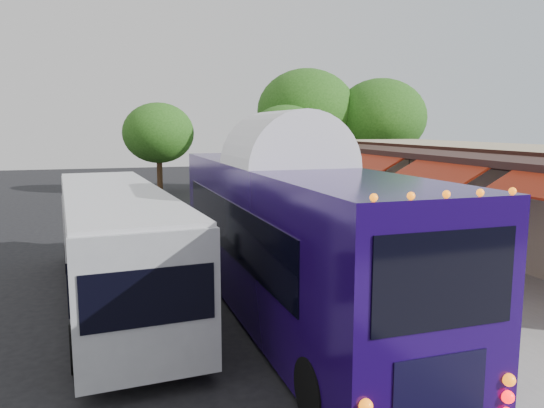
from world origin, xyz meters
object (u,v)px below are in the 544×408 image
object	(u,v)px
coach_bus	(286,230)
sign_board	(400,234)
city_bus	(115,241)
ped_d	(305,195)
ped_c	(329,245)
ped_b	(501,286)
ped_a	(306,227)

from	to	relation	value
coach_bus	sign_board	bearing A→B (deg)	33.99
city_bus	coach_bus	bearing A→B (deg)	-34.20
ped_d	city_bus	bearing A→B (deg)	44.96
coach_bus	ped_c	distance (m)	3.27
ped_d	ped_b	bearing A→B (deg)	82.73
ped_b	city_bus	bearing A→B (deg)	-41.47
ped_a	city_bus	bearing A→B (deg)	-153.16
ped_c	sign_board	xyz separation A→B (m)	(2.90, 1.17, -0.09)
ped_c	ped_a	bearing A→B (deg)	-105.28
ped_c	sign_board	distance (m)	3.13
city_bus	ped_b	xyz separation A→B (m)	(7.78, -4.19, -0.59)
ped_b	coach_bus	bearing A→B (deg)	-40.90
ped_c	ped_d	xyz separation A→B (m)	(2.80, 9.56, 0.10)
ped_a	ped_d	size ratio (longest dim) A/B	0.95
ped_a	ped_c	bearing A→B (deg)	-93.49
coach_bus	sign_board	distance (m)	6.17
ped_c	ped_d	world-z (taller)	ped_d
city_bus	ped_c	distance (m)	5.79
ped_d	coach_bus	bearing A→B (deg)	63.75
ped_c	ped_d	distance (m)	9.96
ped_a	sign_board	bearing A→B (deg)	-25.40
ped_a	ped_c	size ratio (longest dim) A/B	1.05
city_bus	sign_board	bearing A→B (deg)	4.42
coach_bus	ped_a	size ratio (longest dim) A/B	6.43
sign_board	ped_b	bearing A→B (deg)	-79.60
ped_b	sign_board	size ratio (longest dim) A/B	1.43
ped_d	ped_c	bearing A→B (deg)	69.58
ped_b	sign_board	distance (m)	5.74
coach_bus	ped_d	size ratio (longest dim) A/B	6.10
ped_a	ped_d	distance (m)	7.49
ped_a	ped_c	xyz separation A→B (m)	(-0.22, -2.53, -0.05)
coach_bus	sign_board	world-z (taller)	coach_bus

